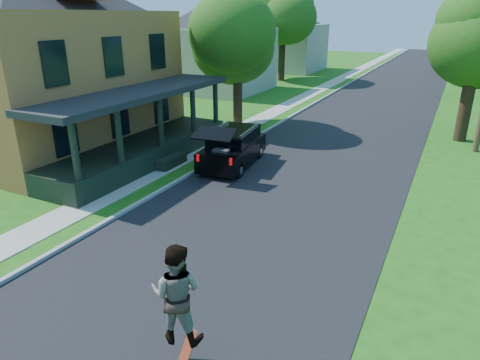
% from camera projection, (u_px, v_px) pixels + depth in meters
% --- Properties ---
extents(ground, '(140.00, 140.00, 0.00)m').
position_uv_depth(ground, '(208.00, 267.00, 10.96)').
color(ground, '#1F5911').
rests_on(ground, ground).
extents(street, '(8.00, 120.00, 0.02)m').
position_uv_depth(street, '(366.00, 114.00, 27.62)').
color(street, black).
rests_on(street, ground).
extents(curb, '(0.15, 120.00, 0.12)m').
position_uv_depth(curb, '(306.00, 109.00, 29.31)').
color(curb, gray).
rests_on(curb, ground).
extents(sidewalk, '(1.30, 120.00, 0.03)m').
position_uv_depth(sidewalk, '(285.00, 107.00, 29.96)').
color(sidewalk, '#9FA097').
rests_on(sidewalk, ground).
extents(front_walk, '(6.50, 1.20, 0.03)m').
position_uv_depth(front_walk, '(99.00, 153.00, 19.94)').
color(front_walk, '#9FA097').
rests_on(front_walk, ground).
extents(main_house, '(15.56, 15.56, 10.10)m').
position_uv_depth(main_house, '(31.00, 41.00, 19.53)').
color(main_house, '#D57E3E').
rests_on(main_house, ground).
extents(neighbor_house_mid, '(12.78, 12.78, 8.30)m').
position_uv_depth(neighbor_house_mid, '(215.00, 38.00, 35.08)').
color(neighbor_house_mid, '#9C968B').
rests_on(neighbor_house_mid, ground).
extents(neighbor_house_far, '(12.78, 12.78, 8.30)m').
position_uv_depth(neighbor_house_far, '(285.00, 32.00, 48.41)').
color(neighbor_house_far, '#9C968B').
rests_on(neighbor_house_far, ground).
extents(black_suv, '(2.18, 4.59, 2.06)m').
position_uv_depth(black_suv, '(233.00, 147.00, 18.06)').
color(black_suv, black).
rests_on(black_suv, ground).
extents(skateboarder, '(1.08, 0.94, 1.90)m').
position_uv_depth(skateboarder, '(176.00, 294.00, 7.41)').
color(skateboarder, black).
rests_on(skateboarder, ground).
extents(skateboard, '(0.34, 0.32, 0.73)m').
position_uv_depth(skateboard, '(188.00, 349.00, 7.94)').
color(skateboard, '#AE330E').
rests_on(skateboard, ground).
extents(tree_left_mid, '(4.92, 4.76, 7.48)m').
position_uv_depth(tree_left_mid, '(237.00, 37.00, 22.96)').
color(tree_left_mid, black).
rests_on(tree_left_mid, ground).
extents(tree_left_far, '(8.45, 8.21, 10.01)m').
position_uv_depth(tree_left_far, '(283.00, 10.00, 39.60)').
color(tree_left_far, black).
rests_on(tree_left_far, ground).
extents(tree_right_near, '(5.91, 6.17, 8.00)m').
position_uv_depth(tree_right_near, '(480.00, 29.00, 20.06)').
color(tree_right_near, black).
rests_on(tree_right_near, ground).
extents(tree_right_far, '(7.07, 6.75, 8.53)m').
position_uv_depth(tree_right_far, '(479.00, 19.00, 44.73)').
color(tree_right_far, black).
rests_on(tree_right_far, ground).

